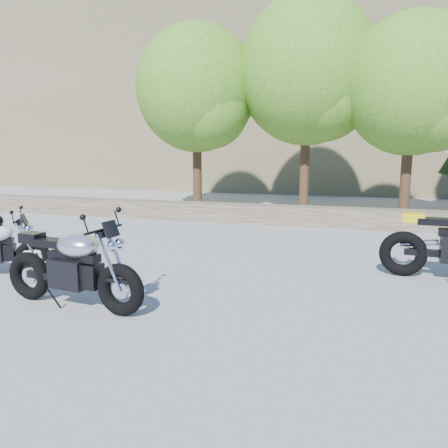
% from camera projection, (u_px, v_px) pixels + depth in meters
% --- Properties ---
extents(ground, '(90.00, 90.00, 0.00)m').
position_uv_depth(ground, '(192.00, 284.00, 6.48)').
color(ground, gray).
rests_on(ground, ground).
extents(stone_wall, '(22.00, 0.55, 0.50)m').
position_uv_depth(stone_wall, '(264.00, 214.00, 11.63)').
color(stone_wall, '#44382D').
rests_on(stone_wall, ground).
extents(hillside, '(80.00, 30.00, 15.00)m').
position_uv_depth(hillside, '(370.00, 69.00, 30.81)').
color(hillside, brown).
rests_on(hillside, ground).
extents(tree_decid_left, '(3.67, 3.67, 5.62)m').
position_uv_depth(tree_decid_left, '(199.00, 93.00, 13.26)').
color(tree_decid_left, '#382314').
rests_on(tree_decid_left, ground).
extents(tree_decid_mid, '(4.08, 4.08, 6.24)m').
position_uv_depth(tree_decid_mid, '(311.00, 76.00, 12.65)').
color(tree_decid_mid, '#382314').
rests_on(tree_decid_mid, ground).
extents(tree_decid_right, '(3.54, 3.54, 5.41)m').
position_uv_depth(tree_decid_right, '(417.00, 90.00, 11.40)').
color(tree_decid_right, '#382314').
rests_on(tree_decid_right, ground).
extents(silver_bike, '(2.11, 0.67, 1.06)m').
position_uv_depth(silver_bike, '(73.00, 268.00, 5.45)').
color(silver_bike, black).
rests_on(silver_bike, ground).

